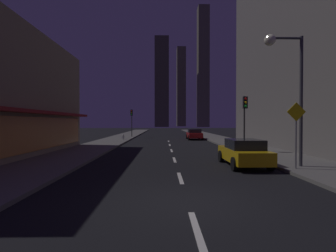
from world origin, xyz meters
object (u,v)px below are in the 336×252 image
object	(u,v)px
fire_hydrant_far_left	(123,137)
traffic_light_near_right	(245,111)
pedestrian_crossing_sign	(296,129)
car_parked_near	(244,152)
traffic_light_far_left	(132,117)
street_lamp_right	(285,68)
car_parked_far	(194,134)

from	to	relation	value
fire_hydrant_far_left	traffic_light_near_right	distance (m)	18.35
pedestrian_crossing_sign	car_parked_near	bearing A→B (deg)	141.79
car_parked_near	traffic_light_near_right	xyz separation A→B (m)	(1.90, 5.63, 2.45)
car_parked_near	traffic_light_far_left	distance (m)	27.30
street_lamp_right	pedestrian_crossing_sign	world-z (taller)	street_lamp_right
traffic_light_far_left	traffic_light_near_right	bearing A→B (deg)	-61.19
car_parked_near	fire_hydrant_far_left	size ratio (longest dim) A/B	6.48
car_parked_near	fire_hydrant_far_left	world-z (taller)	car_parked_near
traffic_light_far_left	pedestrian_crossing_sign	size ratio (longest dim) A/B	1.33
traffic_light_near_right	traffic_light_far_left	world-z (taller)	same
car_parked_far	pedestrian_crossing_sign	xyz separation A→B (m)	(2.00, -22.71, 1.28)
traffic_light_near_right	traffic_light_far_left	bearing A→B (deg)	118.81
traffic_light_far_left	street_lamp_right	distance (m)	28.75
car_parked_far	street_lamp_right	size ratio (longest dim) A/B	0.64
traffic_light_near_right	traffic_light_far_left	size ratio (longest dim) A/B	1.00
car_parked_near	car_parked_far	distance (m)	21.14
car_parked_far	car_parked_near	bearing A→B (deg)	-90.00
car_parked_near	pedestrian_crossing_sign	xyz separation A→B (m)	(2.00, -1.57, 1.28)
traffic_light_far_left	car_parked_far	bearing A→B (deg)	-26.26
street_lamp_right	car_parked_far	bearing A→B (deg)	94.61
car_parked_far	pedestrian_crossing_sign	bearing A→B (deg)	-84.97
car_parked_near	pedestrian_crossing_sign	world-z (taller)	pedestrian_crossing_sign
street_lamp_right	traffic_light_near_right	bearing A→B (deg)	88.95
street_lamp_right	car_parked_near	bearing A→B (deg)	152.73
fire_hydrant_far_left	traffic_light_far_left	bearing A→B (deg)	86.11
car_parked_far	fire_hydrant_far_left	size ratio (longest dim) A/B	6.48
car_parked_far	pedestrian_crossing_sign	world-z (taller)	pedestrian_crossing_sign
traffic_light_far_left	pedestrian_crossing_sign	xyz separation A→B (m)	(11.10, -27.20, -1.18)
car_parked_far	fire_hydrant_far_left	xyz separation A→B (m)	(-9.50, -1.39, -0.29)
car_parked_near	fire_hydrant_far_left	bearing A→B (deg)	115.70
fire_hydrant_far_left	pedestrian_crossing_sign	distance (m)	24.27
car_parked_near	street_lamp_right	xyz separation A→B (m)	(1.78, -0.92, 4.33)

